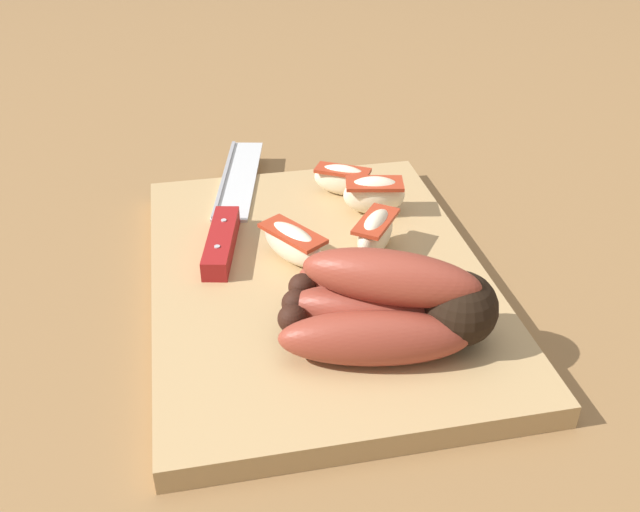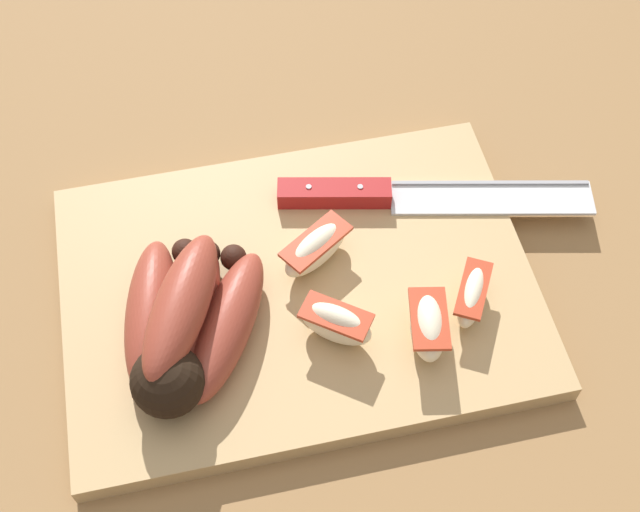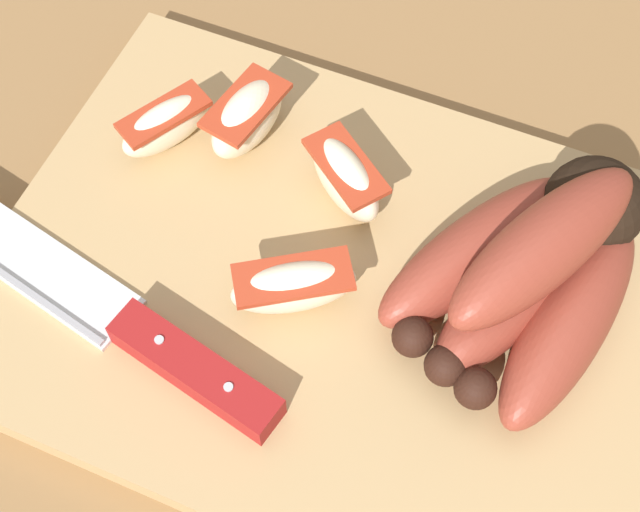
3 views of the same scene
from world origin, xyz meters
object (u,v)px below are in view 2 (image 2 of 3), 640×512
Objects in this scene: chefs_knife at (389,195)px; banana_bunch at (185,325)px; apple_wedge_near at (428,326)px; apple_wedge_middle at (315,248)px; apple_wedge_extra at (332,324)px; apple_wedge_far at (472,295)px.

banana_bunch is at bearing 28.65° from chefs_knife.
apple_wedge_near is (0.01, 0.14, 0.01)m from chefs_knife.
apple_wedge_near reaches higher than apple_wedge_middle.
chefs_knife is 0.14m from apple_wedge_near.
apple_wedge_middle is 0.07m from apple_wedge_extra.
apple_wedge_far is at bearing -178.12° from apple_wedge_extra.
apple_wedge_near is 1.02× the size of apple_wedge_extra.
apple_wedge_extra is at bearing -13.49° from apple_wedge_near.
apple_wedge_far is at bearing 106.75° from chefs_knife.
chefs_knife is 3.97× the size of apple_wedge_middle.
apple_wedge_middle is (0.08, 0.05, 0.01)m from chefs_knife.
banana_bunch is 0.23m from apple_wedge_far.
apple_wedge_middle is at bearing 32.87° from chefs_knife.
apple_wedge_extra reaches higher than apple_wedge_far.
apple_wedge_near is 0.12m from apple_wedge_middle.
apple_wedge_near is 0.90× the size of apple_wedge_middle.
banana_bunch is 2.66× the size of apple_wedge_far.
apple_wedge_near is (-0.18, 0.04, -0.01)m from banana_bunch.
chefs_knife is at bearing -151.35° from banana_bunch.
apple_wedge_middle is (0.07, -0.09, -0.00)m from apple_wedge_near.
apple_wedge_near reaches higher than apple_wedge_far.
banana_bunch is 0.11m from apple_wedge_extra.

